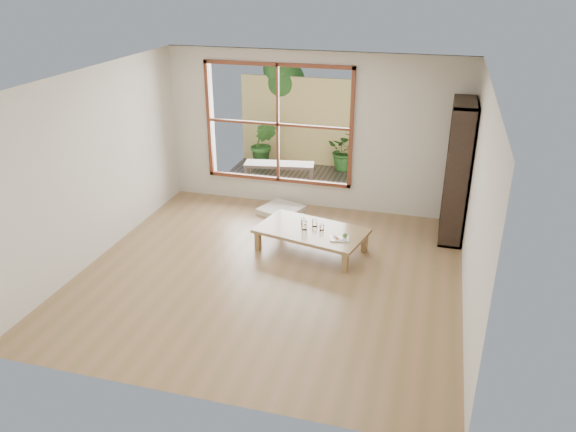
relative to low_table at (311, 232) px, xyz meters
name	(u,v)px	position (x,y,z in m)	size (l,w,h in m)	color
ground	(271,273)	(-0.37, -0.79, -0.29)	(5.00, 5.00, 0.00)	#9A724D
low_table	(311,232)	(0.00, 0.00, 0.00)	(1.69, 1.19, 0.34)	#A3824F
floor_cushion	(281,210)	(-0.80, 1.21, -0.25)	(0.62, 0.62, 0.09)	beige
bookshelf	(457,171)	(1.94, 1.06, 0.74)	(0.33, 0.94, 2.08)	#30221A
glass_tall	(304,225)	(-0.10, -0.04, 0.11)	(0.08, 0.08, 0.14)	silver
glass_mid	(322,227)	(0.15, 0.02, 0.09)	(0.06, 0.06, 0.09)	silver
glass_short	(315,223)	(0.02, 0.12, 0.09)	(0.08, 0.08, 0.10)	silver
glass_small	(303,221)	(-0.16, 0.16, 0.08)	(0.07, 0.07, 0.08)	silver
food_tray	(341,238)	(0.46, -0.20, 0.06)	(0.30, 0.24, 0.08)	white
deck	(295,180)	(-0.97, 2.77, -0.29)	(2.80, 2.00, 0.05)	#3E362D
garden_bench	(279,166)	(-1.20, 2.44, 0.08)	(1.34, 0.58, 0.41)	#30221A
bamboo_fence	(308,122)	(-0.97, 3.77, 0.61)	(2.80, 0.06, 1.80)	#CDBD69
shrub_right	(346,150)	(-0.14, 3.60, 0.14)	(0.75, 0.65, 0.83)	#295921
shrub_left	(263,144)	(-1.79, 3.33, 0.21)	(0.53, 0.43, 0.96)	#295921
garden_tree	(280,82)	(-1.65, 4.07, 1.33)	(1.04, 0.85, 2.22)	#4C3D2D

